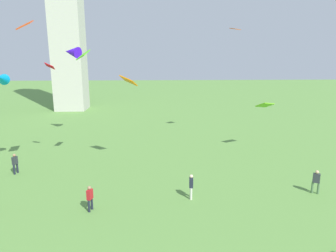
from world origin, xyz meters
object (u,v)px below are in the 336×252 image
Objects in this scene: kite_flying_1 at (83,55)px; person_5 at (191,185)px; person_4 at (316,180)px; kite_flying_3 at (50,66)px; kite_flying_6 at (1,78)px; person_3 at (90,197)px; person_2 at (15,163)px; kite_flying_0 at (235,29)px; kite_flying_2 at (25,25)px; kite_flying_4 at (128,81)px; kite_flying_5 at (265,105)px; kite_flying_7 at (72,52)px.

person_5 is at bearing -112.83° from kite_flying_1.
kite_flying_3 reaches higher than person_4.
person_5 is at bearing -27.23° from kite_flying_6.
person_4 reaches higher than person_3.
kite_flying_0 is (20.43, 9.53, 11.47)m from person_2.
kite_flying_2 is at bearing 149.22° from kite_flying_1.
kite_flying_6 is at bearing 67.16° from person_2.
person_5 is 13.49m from kite_flying_1.
kite_flying_0 reaches higher than person_3.
person_2 is at bearing 66.16° from person_3.
kite_flying_6 is at bearing -168.76° from person_4.
person_2 is 1.16× the size of kite_flying_1.
kite_flying_1 is at bearing -142.45° from kite_flying_4.
kite_flying_4 reaches higher than person_3.
person_5 is (14.07, -5.15, 0.01)m from person_2.
person_3 is at bearing -176.87° from kite_flying_5.
kite_flying_5 reaches higher than person_5.
kite_flying_0 reaches higher than person_4.
kite_flying_1 is 3.77m from kite_flying_3.
kite_flying_2 is 8.48m from kite_flying_4.
kite_flying_1 is (5.90, 1.12, 8.71)m from person_2.
kite_flying_7 is at bearing -138.64° from person_5.
kite_flying_6 reaches higher than person_5.
kite_flying_1 is at bearing -12.87° from kite_flying_3.
person_5 is 1.14× the size of kite_flying_6.
person_4 is 1.15× the size of kite_flying_6.
kite_flying_0 is at bearing -50.27° from person_2.
kite_flying_6 is (-20.88, -9.19, -4.55)m from kite_flying_0.
kite_flying_3 is at bearing 31.43° from kite_flying_6.
person_5 is at bearing -60.57° from person_3.
kite_flying_7 is (-11.60, 15.95, 9.02)m from person_5.
kite_flying_1 is at bearing 123.80° from kite_flying_2.
kite_flying_7 reaches higher than person_5.
kite_flying_3 is (-4.87, 9.28, 7.80)m from person_3.
kite_flying_1 reaches higher than kite_flying_6.
kite_flying_0 is at bearing 17.25° from kite_flying_6.
person_4 is at bearing -87.04° from person_2.
kite_flying_2 is 1.02× the size of kite_flying_6.
kite_flying_4 is (-13.55, 5.94, 6.62)m from person_4.
person_2 is 6.94m from kite_flying_6.
person_4 is 10.74m from kite_flying_5.
kite_flying_1 is 0.73× the size of kite_flying_5.
kite_flying_0 is at bearing 161.90° from person_5.
person_4 is at bearing 80.49° from kite_flying_7.
kite_flying_1 reaches higher than person_3.
kite_flying_5 is (13.24, 4.11, -2.82)m from kite_flying_4.
person_5 is at bearing 63.70° from kite_flying_7.
kite_flying_7 is at bearing 170.46° from kite_flying_2.
kite_flying_7 is (-20.25, 5.55, 5.22)m from kite_flying_5.
kite_flying_3 is at bearing 78.63° from kite_flying_1.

